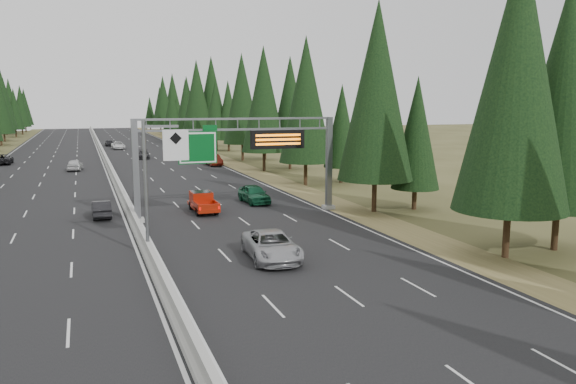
% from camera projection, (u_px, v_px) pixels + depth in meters
% --- Properties ---
extents(road, '(32.00, 260.00, 0.08)m').
position_uv_depth(road, '(107.00, 164.00, 84.24)').
color(road, black).
rests_on(road, ground).
extents(shoulder_right, '(3.60, 260.00, 0.06)m').
position_uv_depth(shoulder_right, '(222.00, 160.00, 90.31)').
color(shoulder_right, olive).
rests_on(shoulder_right, ground).
extents(median_barrier, '(0.70, 260.00, 0.85)m').
position_uv_depth(median_barrier, '(107.00, 161.00, 84.18)').
color(median_barrier, '#9C9C97').
rests_on(median_barrier, road).
extents(sign_gantry, '(16.75, 0.98, 7.80)m').
position_uv_depth(sign_gantry, '(246.00, 151.00, 44.64)').
color(sign_gantry, slate).
rests_on(sign_gantry, road).
extents(hov_sign_pole, '(2.80, 0.50, 8.00)m').
position_uv_depth(hov_sign_pole, '(156.00, 177.00, 32.69)').
color(hov_sign_pole, slate).
rests_on(hov_sign_pole, road).
extents(tree_row_right, '(11.88, 240.62, 18.98)m').
position_uv_depth(tree_row_right, '(264.00, 101.00, 80.86)').
color(tree_row_right, black).
rests_on(tree_row_right, ground).
extents(silver_minivan, '(3.11, 5.97, 1.61)m').
position_uv_depth(silver_minivan, '(272.00, 246.00, 32.34)').
color(silver_minivan, '#A0A0A5').
rests_on(silver_minivan, road).
extents(red_pickup, '(1.78, 4.98, 1.62)m').
position_uv_depth(red_pickup, '(202.00, 201.00, 46.74)').
color(red_pickup, black).
rests_on(red_pickup, road).
extents(car_ahead_green, '(2.12, 4.87, 1.63)m').
position_uv_depth(car_ahead_green, '(254.00, 194.00, 50.80)').
color(car_ahead_green, '#125030').
rests_on(car_ahead_green, road).
extents(car_ahead_dkred, '(1.85, 4.90, 1.60)m').
position_uv_depth(car_ahead_dkred, '(213.00, 160.00, 81.47)').
color(car_ahead_dkred, '#5D160D').
rests_on(car_ahead_dkred, road).
extents(car_ahead_dkgrey, '(2.21, 4.75, 1.34)m').
position_uv_depth(car_ahead_dkgrey, '(143.00, 154.00, 91.91)').
color(car_ahead_dkgrey, black).
rests_on(car_ahead_dkgrey, road).
extents(car_ahead_white, '(2.53, 5.21, 1.43)m').
position_uv_depth(car_ahead_white, '(118.00, 145.00, 111.08)').
color(car_ahead_white, white).
rests_on(car_ahead_white, road).
extents(car_ahead_far, '(1.79, 3.99, 1.33)m').
position_uv_depth(car_ahead_far, '(109.00, 143.00, 118.92)').
color(car_ahead_far, black).
rests_on(car_ahead_far, road).
extents(car_onc_near, '(1.46, 4.02, 1.32)m').
position_uv_depth(car_onc_near, '(101.00, 209.00, 44.36)').
color(car_onc_near, black).
rests_on(car_onc_near, road).
extents(car_onc_white, '(2.24, 4.61, 1.52)m').
position_uv_depth(car_onc_white, '(75.00, 165.00, 75.44)').
color(car_onc_white, silver).
rests_on(car_onc_white, road).
extents(car_onc_far, '(2.55, 5.42, 1.50)m').
position_uv_depth(car_onc_far, '(3.00, 159.00, 83.16)').
color(car_onc_far, black).
rests_on(car_onc_far, road).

